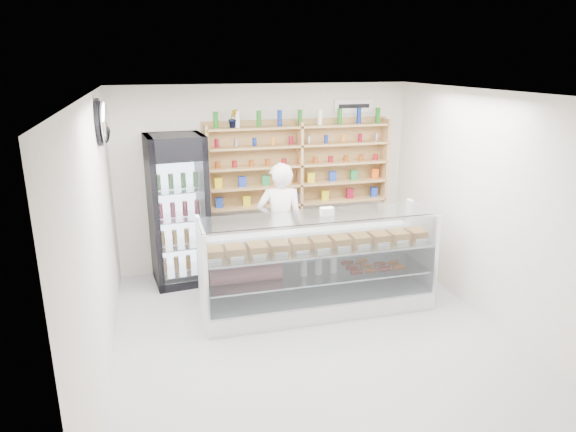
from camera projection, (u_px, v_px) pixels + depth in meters
name	position (u px, v px, depth m)	size (l,w,h in m)	color
room	(316.00, 226.00, 5.57)	(5.00, 5.00, 5.00)	#B4B4B9
display_counter	(317.00, 283.00, 6.65)	(2.96, 0.89, 1.29)	white
shop_worker	(280.00, 225.00, 7.24)	(0.65, 0.43, 1.79)	white
drinks_cooler	(178.00, 210.00, 7.30)	(0.85, 0.84, 2.16)	black
wall_shelving	(300.00, 165.00, 7.80)	(2.84, 0.28, 1.33)	tan
potted_plant	(233.00, 118.00, 7.34)	(0.15, 0.12, 0.27)	#1E6626
security_mirror	(104.00, 122.00, 5.83)	(0.15, 0.50, 0.50)	silver
wall_sign	(354.00, 106.00, 7.90)	(0.62, 0.03, 0.20)	white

